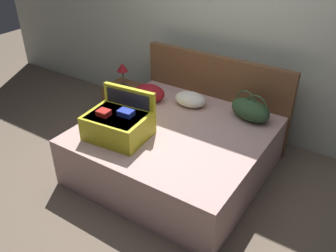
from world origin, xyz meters
name	(u,v)px	position (x,y,z in m)	size (l,w,h in m)	color
ground_plane	(153,190)	(0.00, 0.00, 0.00)	(12.00, 12.00, 0.00)	#6B5B4C
back_wall	(233,26)	(0.00, 1.65, 1.30)	(8.00, 0.10, 2.60)	#B7C1B2
bed	(175,150)	(0.00, 0.40, 0.27)	(1.80, 1.72, 0.53)	#BC9993
headboard	(215,97)	(0.00, 1.30, 0.52)	(1.84, 0.08, 1.04)	brown
hard_case_large	(119,123)	(-0.39, -0.01, 0.68)	(0.62, 0.54, 0.44)	gold
duffel_bag	(250,110)	(0.56, 1.01, 0.65)	(0.51, 0.37, 0.31)	#2D4C2D
pillow_near_headboard	(149,93)	(-0.59, 0.77, 0.63)	(0.37, 0.25, 0.20)	maroon
pillow_center_head	(190,99)	(-0.13, 0.93, 0.61)	(0.37, 0.27, 0.16)	white
nightstand	(125,102)	(-1.18, 1.01, 0.24)	(0.44, 0.40, 0.48)	brown
table_lamp	(122,69)	(-1.18, 1.01, 0.72)	(0.14, 0.14, 0.32)	#3F3833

